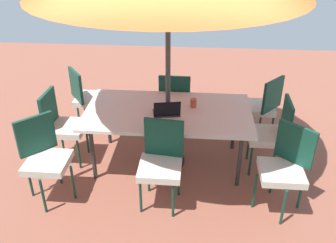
# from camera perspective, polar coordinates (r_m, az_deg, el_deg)

# --- Properties ---
(ground_plane) EXTENTS (10.00, 10.00, 0.02)m
(ground_plane) POSITION_cam_1_polar(r_m,az_deg,el_deg) (4.93, -0.00, -6.41)
(ground_plane) COLOR #935442
(dining_table) EXTENTS (2.06, 1.13, 0.78)m
(dining_table) POSITION_cam_1_polar(r_m,az_deg,el_deg) (4.54, -0.00, 1.18)
(dining_table) COLOR silver
(dining_table) RESTS_ON ground_plane
(chair_northwest) EXTENTS (0.59, 0.59, 0.98)m
(chair_northwest) POSITION_cam_1_polar(r_m,az_deg,el_deg) (4.12, 17.87, -6.54)
(chair_northwest) COLOR silver
(chair_northwest) RESTS_ON ground_plane
(chair_north) EXTENTS (0.47, 0.48, 0.98)m
(chair_north) POSITION_cam_1_polar(r_m,az_deg,el_deg) (3.99, -1.07, -6.11)
(chair_north) COLOR silver
(chair_north) RESTS_ON ground_plane
(chair_northeast) EXTENTS (0.59, 0.59, 0.98)m
(chair_northeast) POSITION_cam_1_polar(r_m,az_deg,el_deg) (4.30, -18.78, -5.04)
(chair_northeast) COLOR silver
(chair_northeast) RESTS_ON ground_plane
(chair_southwest) EXTENTS (0.59, 0.58, 0.98)m
(chair_southwest) POSITION_cam_1_polar(r_m,az_deg,el_deg) (5.33, 14.46, 2.57)
(chair_southwest) COLOR silver
(chair_southwest) RESTS_ON ground_plane
(chair_east) EXTENTS (0.46, 0.46, 0.98)m
(chair_east) POSITION_cam_1_polar(r_m,az_deg,el_deg) (4.88, -16.27, -0.29)
(chair_east) COLOR silver
(chair_east) RESTS_ON ground_plane
(chair_west) EXTENTS (0.47, 0.46, 0.98)m
(chair_west) POSITION_cam_1_polar(r_m,az_deg,el_deg) (4.69, 16.00, -1.54)
(chair_west) COLOR silver
(chair_west) RESTS_ON ground_plane
(chair_southeast) EXTENTS (0.58, 0.58, 0.98)m
(chair_southeast) POSITION_cam_1_polar(r_m,az_deg,el_deg) (5.55, -12.53, 3.93)
(chair_southeast) COLOR silver
(chair_southeast) RESTS_ON ground_plane
(chair_south) EXTENTS (0.46, 0.46, 0.98)m
(chair_south) POSITION_cam_1_polar(r_m,az_deg,el_deg) (5.30, 1.14, 3.41)
(chair_south) COLOR silver
(chair_south) RESTS_ON ground_plane
(laptop) EXTENTS (0.36, 0.30, 0.21)m
(laptop) POSITION_cam_1_polar(r_m,az_deg,el_deg) (4.39, -0.22, 1.58)
(laptop) COLOR #2D2D33
(laptop) RESTS_ON dining_table
(cup) EXTENTS (0.08, 0.08, 0.11)m
(cup) POSITION_cam_1_polar(r_m,az_deg,el_deg) (4.59, 4.00, 2.92)
(cup) COLOR #CC4C33
(cup) RESTS_ON dining_table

